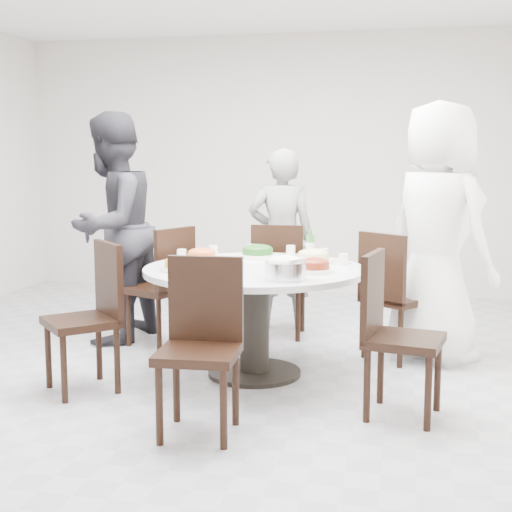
% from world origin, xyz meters
% --- Properties ---
extents(floor, '(6.00, 6.00, 0.01)m').
position_xyz_m(floor, '(0.00, 0.00, 0.00)').
color(floor, '#ACABB0').
rests_on(floor, ground).
extents(wall_back, '(6.00, 0.01, 2.80)m').
position_xyz_m(wall_back, '(0.00, 3.00, 1.40)').
color(wall_back, silver).
rests_on(wall_back, ground).
extents(dining_table, '(1.50, 1.50, 0.75)m').
position_xyz_m(dining_table, '(0.26, -0.10, 0.38)').
color(dining_table, white).
rests_on(dining_table, floor).
extents(chair_ne, '(0.59, 0.59, 0.95)m').
position_xyz_m(chair_ne, '(1.21, 0.51, 0.47)').
color(chair_ne, black).
rests_on(chair_ne, floor).
extents(chair_n, '(0.43, 0.43, 0.95)m').
position_xyz_m(chair_n, '(0.24, 1.01, 0.47)').
color(chair_n, black).
rests_on(chair_n, floor).
extents(chair_nw, '(0.56, 0.56, 0.95)m').
position_xyz_m(chair_nw, '(-0.65, 0.51, 0.47)').
color(chair_nw, black).
rests_on(chair_nw, floor).
extents(chair_sw, '(0.59, 0.59, 0.95)m').
position_xyz_m(chair_sw, '(-0.75, -0.66, 0.47)').
color(chair_sw, black).
rests_on(chair_sw, floor).
extents(chair_s, '(0.44, 0.44, 0.95)m').
position_xyz_m(chair_s, '(0.19, -1.20, 0.47)').
color(chair_s, black).
rests_on(chair_s, floor).
extents(chair_se, '(0.49, 0.49, 0.95)m').
position_xyz_m(chair_se, '(1.26, -0.70, 0.47)').
color(chair_se, black).
rests_on(chair_se, floor).
extents(diner_right, '(1.08, 1.08, 1.89)m').
position_xyz_m(diner_right, '(1.48, 0.56, 0.94)').
color(diner_right, white).
rests_on(diner_right, floor).
extents(diner_middle, '(0.62, 0.46, 1.56)m').
position_xyz_m(diner_middle, '(0.20, 1.27, 0.78)').
color(diner_middle, black).
rests_on(diner_middle, floor).
extents(diner_left, '(0.84, 1.00, 1.84)m').
position_xyz_m(diner_left, '(-1.06, 0.57, 0.92)').
color(diner_left, '#232227').
rests_on(diner_left, floor).
extents(dish_greens, '(0.29, 0.29, 0.08)m').
position_xyz_m(dish_greens, '(0.18, 0.37, 0.79)').
color(dish_greens, white).
rests_on(dish_greens, dining_table).
extents(dish_pale, '(0.28, 0.28, 0.08)m').
position_xyz_m(dish_pale, '(0.62, 0.20, 0.79)').
color(dish_pale, white).
rests_on(dish_pale, dining_table).
extents(dish_orange, '(0.26, 0.26, 0.07)m').
position_xyz_m(dish_orange, '(-0.17, 0.10, 0.78)').
color(dish_orange, white).
rests_on(dish_orange, dining_table).
extents(dish_redbrown, '(0.26, 0.26, 0.06)m').
position_xyz_m(dish_redbrown, '(0.68, -0.22, 0.78)').
color(dish_redbrown, white).
rests_on(dish_redbrown, dining_table).
extents(dish_tofu, '(0.29, 0.29, 0.08)m').
position_xyz_m(dish_tofu, '(-0.18, -0.33, 0.79)').
color(dish_tofu, white).
rests_on(dish_tofu, dining_table).
extents(rice_bowl, '(0.25, 0.25, 0.11)m').
position_xyz_m(rice_bowl, '(0.54, -0.52, 0.80)').
color(rice_bowl, silver).
rests_on(rice_bowl, dining_table).
extents(soup_bowl, '(0.25, 0.25, 0.08)m').
position_xyz_m(soup_bowl, '(-0.05, -0.51, 0.79)').
color(soup_bowl, white).
rests_on(soup_bowl, dining_table).
extents(beverage_bottle, '(0.06, 0.06, 0.22)m').
position_xyz_m(beverage_bottle, '(0.57, 0.41, 0.86)').
color(beverage_bottle, '#35712D').
rests_on(beverage_bottle, dining_table).
extents(tea_cups, '(0.07, 0.07, 0.08)m').
position_xyz_m(tea_cups, '(0.27, 0.51, 0.79)').
color(tea_cups, white).
rests_on(tea_cups, dining_table).
extents(chopsticks, '(0.24, 0.04, 0.01)m').
position_xyz_m(chopsticks, '(0.30, 0.56, 0.76)').
color(chopsticks, tan).
rests_on(chopsticks, dining_table).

